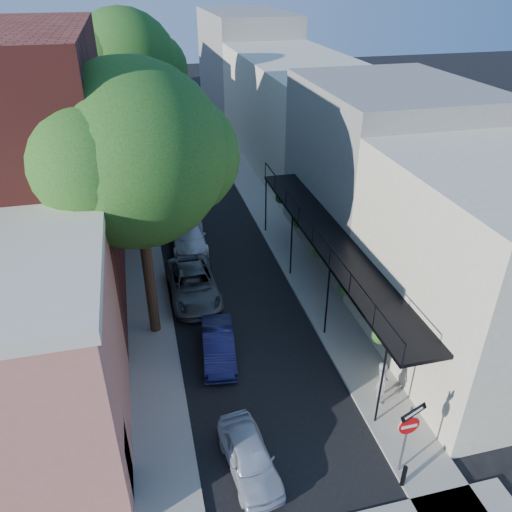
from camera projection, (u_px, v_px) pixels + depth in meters
road_surface at (187, 169)px, 39.50m from camera, size 6.00×64.00×0.01m
sidewalk_left at (135, 173)px, 38.65m from camera, size 2.00×64.00×0.12m
sidewalk_right at (236, 164)px, 40.31m from camera, size 2.00×64.00×0.12m
buildings_left at (48, 118)px, 34.06m from camera, size 10.10×59.10×12.00m
buildings_right at (299, 108)px, 38.72m from camera, size 9.80×55.00×10.00m
sign_post at (408, 428)px, 14.76m from camera, size 0.89×0.17×2.99m
bollard at (404, 476)px, 15.09m from camera, size 0.14×0.14×0.80m
oak_near at (146, 156)px, 18.28m from camera, size 7.48×6.80×11.42m
oak_mid at (138, 122)px, 25.37m from camera, size 6.60×6.00×10.20m
oak_far at (131, 67)px, 32.37m from camera, size 7.70×7.00×11.90m
parked_car_a at (249, 457)px, 15.61m from camera, size 1.71×3.54×1.17m
parked_car_b at (219, 345)px, 20.20m from camera, size 1.66×3.73×1.19m
parked_car_c at (193, 284)px, 23.91m from camera, size 2.37×4.99×1.38m
parked_car_d at (188, 235)px, 28.30m from camera, size 2.06×4.74×1.36m
parked_car_e at (171, 205)px, 32.00m from camera, size 1.92×3.91×1.28m
parked_car_f at (168, 182)px, 35.51m from camera, size 1.84×4.03×1.28m
parked_car_g at (166, 154)px, 40.70m from camera, size 2.32×4.61×1.25m
pedestrian at (382, 382)px, 17.79m from camera, size 0.55×0.73×1.81m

